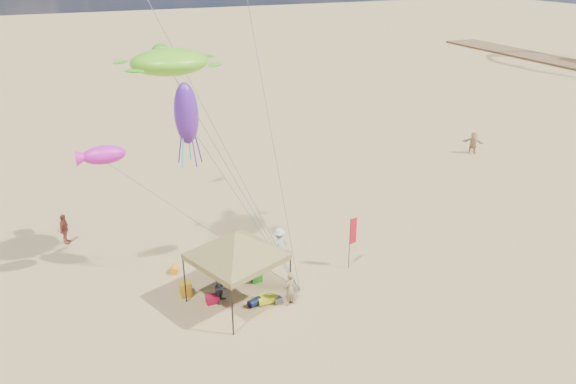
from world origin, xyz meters
The scene contains 19 objects.
ground centered at (0.00, 0.00, 0.00)m, with size 280.00×280.00×0.00m, color tan.
canopy_tent centered at (-3.42, 0.84, 3.48)m, with size 6.32×6.32×4.18m.
feather_flag centered at (2.78, 1.43, 1.87)m, with size 0.42×0.10×2.79m.
cooler_red centered at (-4.54, 1.23, 0.19)m, with size 0.54×0.38×0.38m, color #BC0F33.
cooler_blue centered at (-1.07, 3.56, 0.19)m, with size 0.54×0.38×0.38m, color #2114A3.
bag_navy centered at (-2.83, 0.26, 0.18)m, with size 0.36×0.36×0.60m, color #0B1532.
bag_orange centered at (-5.52, 4.49, 0.18)m, with size 0.36×0.36×0.60m, color orange.
chair_green centered at (-2.06, 2.15, 0.35)m, with size 0.50×0.50×0.70m, color #258217.
chair_yellow centered at (-5.49, 2.29, 0.35)m, with size 0.50×0.50×0.70m, color gold.
crate_grey centered at (-1.80, 0.04, 0.14)m, with size 0.34×0.30×0.28m, color slate.
beach_cart centered at (-2.24, 0.25, 0.20)m, with size 0.90×0.50×0.24m, color #D8EC1A.
person_near_a centered at (-1.36, -0.30, 0.83)m, with size 0.61×0.40×1.67m, color #9D8159.
person_near_b centered at (-4.06, 1.17, 0.80)m, with size 0.77×0.60×1.59m, color #353B49.
person_near_c centered at (-0.27, 3.56, 0.90)m, with size 1.16×0.67×1.80m, color beige.
person_far_a centered at (-10.26, 9.82, 0.87)m, with size 1.02×0.42×1.73m, color #B05243.
person_far_c centered at (20.08, 12.61, 0.88)m, with size 1.63×0.52×1.76m, color tan.
turtle_kite centered at (-4.75, 5.09, 10.23)m, with size 3.45×2.76×1.15m, color #6FDB20.
fish_kite centered at (-8.01, 5.11, 6.36)m, with size 1.89×0.95×0.84m, color #E41BBC.
squid_kite centered at (-4.44, 3.98, 8.14)m, with size 1.07×1.07×2.77m, color #5820A4.
Camera 1 is at (-9.74, -19.34, 14.67)m, focal length 34.37 mm.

